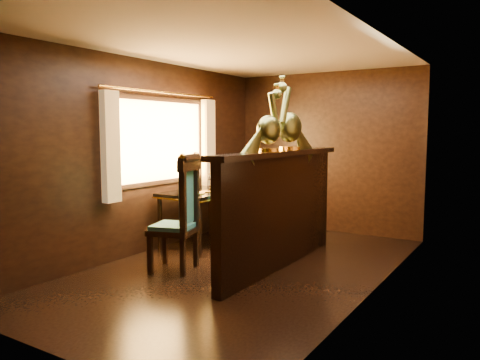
{
  "coord_description": "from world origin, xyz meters",
  "views": [
    {
      "loc": [
        2.78,
        -4.48,
        1.59
      ],
      "look_at": [
        -0.19,
        0.25,
        1.0
      ],
      "focal_mm": 35.0,
      "sensor_mm": 36.0,
      "label": 1
    }
  ],
  "objects_px": {
    "dining_table": "(205,195)",
    "peacock_right": "(290,114)",
    "chair_left": "(183,210)",
    "peacock_left": "(269,117)",
    "chair_right": "(239,204)"
  },
  "relations": [
    {
      "from": "chair_left",
      "to": "peacock_left",
      "type": "relative_size",
      "value": 1.79
    },
    {
      "from": "dining_table",
      "to": "peacock_left",
      "type": "xyz_separation_m",
      "value": [
        1.38,
        -0.7,
        1.04
      ]
    },
    {
      "from": "chair_right",
      "to": "peacock_right",
      "type": "distance_m",
      "value": 1.43
    },
    {
      "from": "dining_table",
      "to": "peacock_right",
      "type": "distance_m",
      "value": 1.77
    },
    {
      "from": "dining_table",
      "to": "chair_left",
      "type": "relative_size",
      "value": 0.97
    },
    {
      "from": "chair_right",
      "to": "peacock_left",
      "type": "bearing_deg",
      "value": -42.54
    },
    {
      "from": "dining_table",
      "to": "peacock_right",
      "type": "bearing_deg",
      "value": -7.87
    },
    {
      "from": "peacock_left",
      "to": "peacock_right",
      "type": "bearing_deg",
      "value": 90.0
    },
    {
      "from": "chair_right",
      "to": "dining_table",
      "type": "bearing_deg",
      "value": 175.98
    },
    {
      "from": "dining_table",
      "to": "chair_left",
      "type": "distance_m",
      "value": 1.24
    },
    {
      "from": "chair_left",
      "to": "peacock_left",
      "type": "height_order",
      "value": "peacock_left"
    },
    {
      "from": "chair_right",
      "to": "peacock_left",
      "type": "distance_m",
      "value": 1.54
    },
    {
      "from": "chair_left",
      "to": "peacock_left",
      "type": "xyz_separation_m",
      "value": [
        0.86,
        0.43,
        1.03
      ]
    },
    {
      "from": "dining_table",
      "to": "peacock_left",
      "type": "bearing_deg",
      "value": -27.26
    },
    {
      "from": "chair_right",
      "to": "chair_left",
      "type": "bearing_deg",
      "value": -94.63
    }
  ]
}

